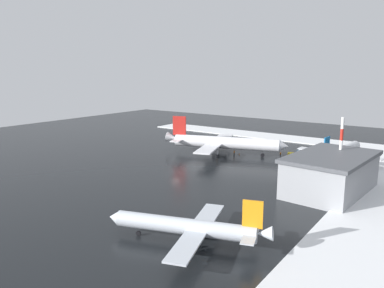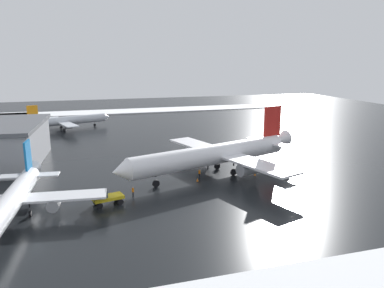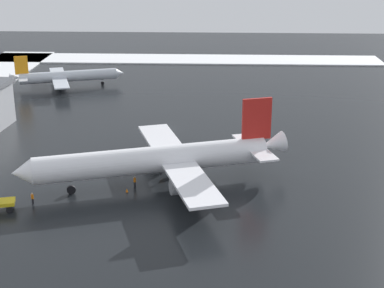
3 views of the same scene
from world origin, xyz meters
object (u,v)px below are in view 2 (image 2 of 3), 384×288
Objects in this scene: airplane_parked_portside at (215,154)px; pushback_tug at (106,197)px; airplane_far_rear at (11,202)px; airplane_foreground_jet at (67,121)px; cargo_hangar at (5,144)px; traffic_cone_near_nose at (255,174)px; ground_crew_near_tug at (199,173)px; traffic_cone_mid_line at (197,180)px; ground_crew_beside_wing at (133,191)px; ground_crew_by_nose_gear at (208,164)px.

airplane_parked_portside is 7.99× the size of pushback_tug.
airplane_far_rear reaches higher than airplane_foreground_jet.
cargo_hangar is (-32.21, -5.90, 1.46)m from airplane_far_rear.
airplane_parked_portside reaches higher than traffic_cone_near_nose.
airplane_foreground_jet is at bearing 167.86° from ground_crew_near_tug.
airplane_foreground_jet is 49.02× the size of traffic_cone_mid_line.
ground_crew_beside_wing is (66.21, 11.56, -1.75)m from airplane_foreground_jet.
pushback_tug is 9.09× the size of traffic_cone_near_nose.
ground_crew_near_tug is (-11.53, 30.34, -2.01)m from airplane_far_rear.
airplane_far_rear is 17.77× the size of ground_crew_near_tug.
ground_crew_by_nose_gear is at bearing -132.44° from traffic_cone_near_nose.
ground_crew_by_nose_gear is 9.84m from traffic_cone_near_nose.
airplane_far_rear is 13.13m from pushback_tug.
cargo_hangar is at bearing 155.91° from ground_crew_beside_wing.
pushback_tug is 29.23m from traffic_cone_near_nose.
airplane_far_rear is at bearing 15.32° from cargo_hangar.
airplane_parked_portside is at bearing 68.98° from cargo_hangar.
ground_crew_by_nose_gear is at bearing 147.60° from traffic_cone_mid_line.
ground_crew_near_tug reaches higher than traffic_cone_near_nose.
airplane_parked_portside is at bearing 74.70° from ground_crew_near_tug.
airplane_far_rear is 1.16× the size of cargo_hangar.
traffic_cone_near_nose is at bearing 109.77° from airplane_far_rear.
cargo_hangar is (-29.34, -18.60, 3.16)m from pushback_tug.
ground_crew_near_tug is 3.11× the size of traffic_cone_near_nose.
ground_crew_by_nose_gear is at bearing 122.28° from airplane_far_rear.
pushback_tug is (9.93, -21.25, -2.74)m from airplane_parked_portside.
ground_crew_by_nose_gear is at bearing 111.46° from ground_crew_near_tug.
airplane_far_rear is at bearing 2.83° from airplane_parked_portside.
cargo_hangar is 47.64× the size of traffic_cone_mid_line.
airplane_far_rear reaches higher than ground_crew_near_tug.
ground_crew_near_tug is at bearing 65.23° from cargo_hangar.
traffic_cone_near_nose is at bearing 69.64° from cargo_hangar.
traffic_cone_mid_line is (6.88, -4.37, -0.70)m from ground_crew_by_nose_gear.
airplane_parked_portside is at bearing 50.00° from ground_crew_beside_wing.
traffic_cone_near_nose is at bearing 37.14° from ground_crew_beside_wing.
pushback_tug reaches higher than traffic_cone_near_nose.
pushback_tug is at bearing -75.84° from traffic_cone_near_nose.
airplane_parked_portside is at bearing -26.29° from ground_crew_by_nose_gear.
cargo_hangar is (39.14, -11.39, 1.72)m from airplane_foreground_jet.
traffic_cone_mid_line is (61.58, 23.92, -2.44)m from airplane_foreground_jet.
ground_crew_by_nose_gear is 3.11× the size of traffic_cone_mid_line.
ground_crew_by_nose_gear is 0.07× the size of cargo_hangar.
ground_crew_beside_wing is 24.47m from traffic_cone_near_nose.
ground_crew_by_nose_gear is (-13.77, 21.08, -0.31)m from pushback_tug.
pushback_tug is at bearing -67.59° from traffic_cone_mid_line.
airplane_parked_portside is 1.52× the size of cargo_hangar.
ground_crew_beside_wing is at bearing 45.23° from cargo_hangar.
airplane_foreground_jet reaches higher than pushback_tug.
airplane_parked_portside reaches higher than pushback_tug.
airplane_parked_portside reaches higher than traffic_cone_mid_line.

